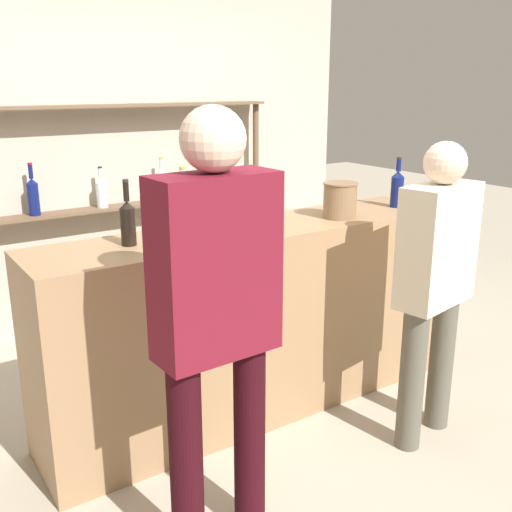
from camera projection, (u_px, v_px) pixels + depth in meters
The scene contains 13 objects.
ground_plane at pixel (256, 406), 3.52m from camera, with size 16.00×16.00×0.00m, color #B2A893.
bar_counter at pixel (256, 321), 3.37m from camera, with size 2.46×0.53×1.09m, color #997551.
back_wall at pixel (121, 140), 4.61m from camera, with size 4.06×0.12×2.80m, color #B2A899.
back_shelf at pixel (132, 179), 4.55m from camera, with size 2.32×0.18×1.68m.
counter_bottle_0 at pixel (265, 204), 3.20m from camera, with size 0.07×0.07×0.31m.
counter_bottle_1 at pixel (220, 206), 3.12m from camera, with size 0.09×0.09×0.33m.
counter_bottle_2 at pixel (128, 221), 2.83m from camera, with size 0.07×0.07×0.32m.
counter_bottle_3 at pixel (184, 213), 2.87m from camera, with size 0.08×0.08×0.37m.
counter_bottle_4 at pixel (265, 210), 3.03m from camera, with size 0.07×0.07×0.32m.
counter_bottle_5 at pixel (397, 188), 3.70m from camera, with size 0.08×0.08×0.31m.
ice_bucket at pixel (340, 200), 3.41m from camera, with size 0.20×0.20×0.20m.
customer_left at pixel (216, 307), 2.20m from camera, with size 0.47×0.23×1.77m.
customer_right at pixel (435, 274), 2.99m from camera, with size 0.49×0.28×1.57m.
Camera 1 is at (-1.75, -2.60, 1.84)m, focal length 42.00 mm.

